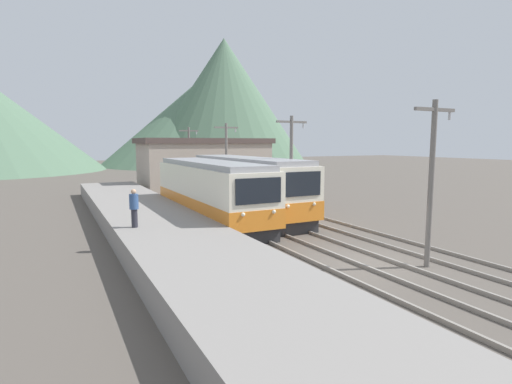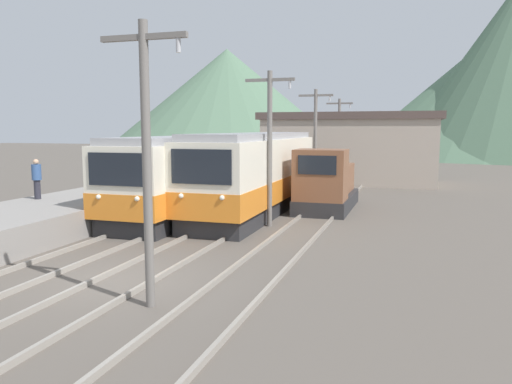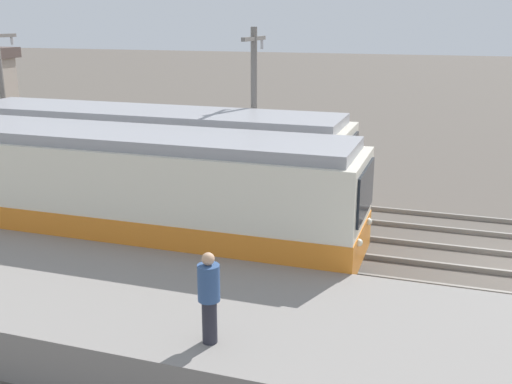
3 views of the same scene
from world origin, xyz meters
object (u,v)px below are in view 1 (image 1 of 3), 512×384
Objects in this scene: shunting_locomotive at (272,191)px; person_on_platform at (134,207)px; commuter_train_left at (210,194)px; commuter_train_center at (246,189)px; catenary_mast_mid at (291,164)px; catenary_mast_near at (431,177)px; catenary_mast_far at (227,158)px; catenary_mast_distant at (189,155)px.

person_on_platform is (-10.83, -7.16, 0.72)m from shunting_locomotive.
commuter_train_left is 0.96× the size of commuter_train_center.
catenary_mast_mid reaches higher than shunting_locomotive.
shunting_locomotive is at bearing 27.07° from commuter_train_left.
catenary_mast_near is 1.00× the size of catenary_mast_far.
catenary_mast_mid is at bearing 90.00° from catenary_mast_near.
commuter_train_center is (2.80, 1.08, 0.06)m from commuter_train_left.
commuter_train_left is 1.99× the size of catenary_mast_distant.
shunting_locomotive is 0.96× the size of catenary_mast_distant.
commuter_train_left is 17.97m from catenary_mast_distant.
commuter_train_left is at bearing -103.94° from catenary_mast_distant.
catenary_mast_far is (0.00, 19.24, 0.00)m from catenary_mast_near.
person_on_platform is at bearing -146.00° from commuter_train_center.
catenary_mast_near reaches higher than shunting_locomotive.
catenary_mast_far is 15.23m from person_on_platform.
catenary_mast_near is at bearing -69.47° from commuter_train_left.
catenary_mast_near is (4.31, -11.50, 1.72)m from commuter_train_left.
shunting_locomotive is 0.96× the size of catenary_mast_mid.
person_on_platform is at bearing -128.02° from catenary_mast_far.
person_on_platform is at bearing 141.96° from catenary_mast_near.
catenary_mast_far is at bearing 90.00° from catenary_mast_mid.
catenary_mast_far is at bearing -90.00° from catenary_mast_distant.
commuter_train_left is 9.03m from catenary_mast_far.
catenary_mast_distant is (0.00, 28.87, 0.00)m from catenary_mast_near.
person_on_platform is at bearing -146.51° from shunting_locomotive.
catenary_mast_near is at bearing -38.04° from person_on_platform.
catenary_mast_near is (-1.49, -14.47, 2.19)m from shunting_locomotive.
commuter_train_left is at bearing -152.93° from shunting_locomotive.
catenary_mast_mid is at bearing -90.00° from catenary_mast_distant.
commuter_train_center is 16.44m from catenary_mast_distant.
catenary_mast_far and catenary_mast_distant have the same top height.
shunting_locomotive is 0.96× the size of catenary_mast_far.
commuter_train_left is at bearing 110.53° from catenary_mast_near.
catenary_mast_near is at bearing -95.89° from shunting_locomotive.
person_on_platform is (-9.34, -11.94, -1.47)m from catenary_mast_far.
catenary_mast_distant is at bearing 90.00° from catenary_mast_far.
commuter_train_center is 2.07× the size of catenary_mast_distant.
catenary_mast_distant reaches higher than person_on_platform.
person_on_platform is (-9.34, -21.56, -1.47)m from catenary_mast_distant.
catenary_mast_far is (0.00, 9.62, 0.00)m from catenary_mast_mid.
shunting_locomotive is (5.80, 2.96, -0.46)m from commuter_train_left.
commuter_train_center is 9.44m from person_on_platform.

